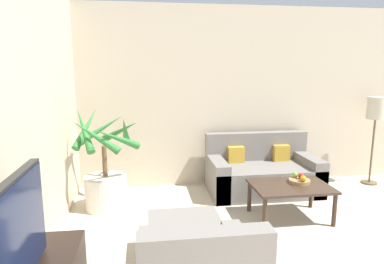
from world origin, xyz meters
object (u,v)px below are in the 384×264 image
object	(u,v)px
coffee_table	(290,189)
orange_fruit	(303,179)
apple_red	(301,176)
television	(18,234)
fruit_bowl	(299,181)
apple_green	(295,175)
floor_lamp	(376,114)
potted_palm	(106,176)
ottoman	(184,237)
sofa_loveseat	(262,173)

from	to	relation	value
coffee_table	orange_fruit	world-z (taller)	orange_fruit
apple_red	orange_fruit	world-z (taller)	same
television	orange_fruit	distance (m)	3.16
fruit_bowl	apple_green	distance (m)	0.10
floor_lamp	apple_red	size ratio (longest dim) A/B	18.23
orange_fruit	apple_red	bearing A→B (deg)	76.26
apple_red	apple_green	distance (m)	0.08
apple_green	floor_lamp	bearing A→B (deg)	28.26
television	apple_green	size ratio (longest dim) A/B	11.32
potted_palm	floor_lamp	bearing A→B (deg)	5.78
television	potted_palm	size ratio (longest dim) A/B	0.58
floor_lamp	coffee_table	bearing A→B (deg)	-149.88
orange_fruit	ottoman	size ratio (longest dim) A/B	0.11
potted_palm	fruit_bowl	bearing A→B (deg)	-13.69
potted_palm	orange_fruit	size ratio (longest dim) A/B	17.66
apple_green	ottoman	size ratio (longest dim) A/B	0.10
apple_green	orange_fruit	distance (m)	0.16
fruit_bowl	orange_fruit	bearing A→B (deg)	-87.92
coffee_table	apple_red	size ratio (longest dim) A/B	12.33
potted_palm	coffee_table	world-z (taller)	potted_palm
potted_palm	apple_green	distance (m)	2.38
apple_red	fruit_bowl	bearing A→B (deg)	-156.79
apple_green	television	bearing A→B (deg)	-141.23
apple_green	apple_red	bearing A→B (deg)	-55.85
potted_palm	orange_fruit	bearing A→B (deg)	-15.56
potted_palm	fruit_bowl	world-z (taller)	potted_palm
television	sofa_loveseat	bearing A→B (deg)	49.86
orange_fruit	coffee_table	bearing A→B (deg)	170.79
sofa_loveseat	apple_green	distance (m)	0.84
apple_green	ottoman	world-z (taller)	apple_green
fruit_bowl	apple_green	world-z (taller)	apple_green
ottoman	orange_fruit	bearing A→B (deg)	23.25
potted_palm	apple_red	xyz separation A→B (m)	(2.37, -0.56, 0.07)
potted_palm	coffee_table	bearing A→B (deg)	-15.95
floor_lamp	fruit_bowl	bearing A→B (deg)	-149.40
television	orange_fruit	size ratio (longest dim) A/B	10.31
television	potted_palm	world-z (taller)	potted_palm
potted_palm	sofa_loveseat	world-z (taller)	potted_palm
television	sofa_loveseat	size ratio (longest dim) A/B	0.49
potted_palm	apple_green	size ratio (longest dim) A/B	19.40
sofa_loveseat	fruit_bowl	bearing A→B (deg)	-80.00
potted_palm	orange_fruit	xyz separation A→B (m)	(2.35, -0.65, 0.07)
television	ottoman	bearing A→B (deg)	49.53
sofa_loveseat	apple_red	distance (m)	0.91
floor_lamp	apple_red	distance (m)	1.99
fruit_bowl	orange_fruit	world-z (taller)	orange_fruit
sofa_loveseat	coffee_table	distance (m)	0.94
coffee_table	sofa_loveseat	bearing A→B (deg)	91.12
floor_lamp	apple_red	xyz separation A→B (m)	(-1.62, -0.97, -0.61)
sofa_loveseat	floor_lamp	distance (m)	1.99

